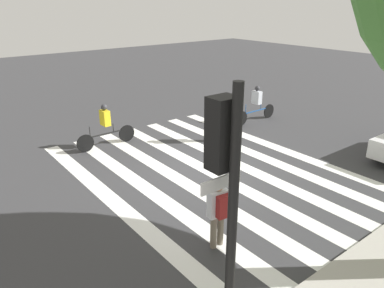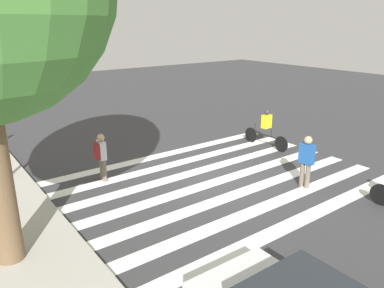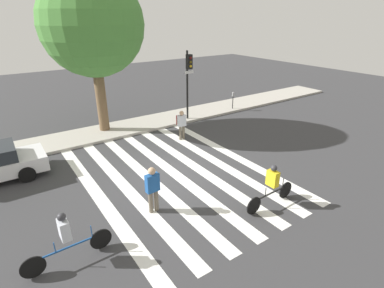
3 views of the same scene
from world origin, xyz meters
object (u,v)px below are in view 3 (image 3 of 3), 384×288
cyclist_far_lane (66,236)px  traffic_light (188,73)px  parking_meter (233,97)px  street_tree (92,25)px  pedestrian_adult_yellow_jacket (181,123)px  pedestrian_adult_blue_shirt (153,187)px  cyclist_near_curb (272,184)px

cyclist_far_lane → traffic_light: bearing=39.1°
parking_meter → street_tree: street_tree is taller
parking_meter → pedestrian_adult_yellow_jacket: 6.23m
traffic_light → cyclist_far_lane: 12.31m
pedestrian_adult_blue_shirt → cyclist_far_lane: (-2.95, -0.74, -0.08)m
pedestrian_adult_blue_shirt → cyclist_near_curb: 4.06m
street_tree → cyclist_near_curb: 11.64m
street_tree → cyclist_far_lane: street_tree is taller
parking_meter → pedestrian_adult_blue_shirt: bearing=-144.1°
pedestrian_adult_blue_shirt → parking_meter: bearing=-147.8°
street_tree → pedestrian_adult_blue_shirt: (-1.26, -8.32, -4.76)m
traffic_light → parking_meter: traffic_light is taller
pedestrian_adult_yellow_jacket → cyclist_near_curb: cyclist_near_curb is taller
street_tree → cyclist_far_lane: (-4.21, -9.06, -4.85)m
traffic_light → cyclist_near_curb: size_ratio=1.87×
pedestrian_adult_blue_shirt → cyclist_far_lane: 3.04m
traffic_light → cyclist_near_curb: (-2.75, -9.17, -2.14)m
parking_meter → street_tree: 10.03m
street_tree → cyclist_far_lane: 11.10m
cyclist_near_curb → street_tree: bearing=100.9°
cyclist_near_curb → cyclist_far_lane: bearing=167.4°
traffic_light → pedestrian_adult_blue_shirt: size_ratio=2.56×
pedestrian_adult_blue_shirt → pedestrian_adult_yellow_jacket: size_ratio=1.05×
pedestrian_adult_blue_shirt → cyclist_near_curb: (3.51, -2.03, -0.08)m
parking_meter → cyclist_near_curb: (-6.53, -9.28, -0.12)m
street_tree → cyclist_far_lane: bearing=-114.9°
traffic_light → cyclist_near_curb: 9.81m
traffic_light → street_tree: 5.81m
traffic_light → cyclist_near_curb: bearing=-106.7°
pedestrian_adult_yellow_jacket → cyclist_far_lane: bearing=45.5°
parking_meter → pedestrian_adult_blue_shirt: (-10.04, -7.25, -0.04)m
cyclist_near_curb → cyclist_far_lane: (-6.46, 1.29, -0.00)m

